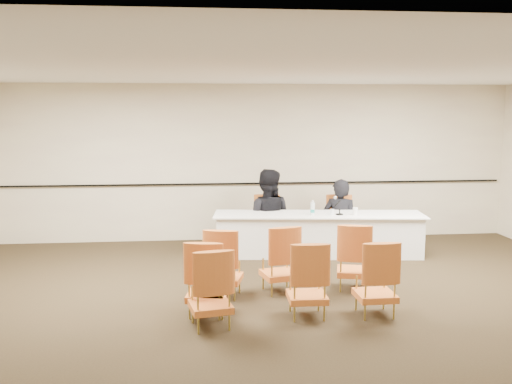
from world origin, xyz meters
TOP-DOWN VIEW (x-y plane):
  - floor at (0.00, 0.00)m, footprint 10.00×10.00m
  - ceiling at (0.00, 0.00)m, footprint 10.00×10.00m
  - wall_back at (0.00, 4.00)m, footprint 10.00×0.04m
  - wall_rail at (0.00, 3.96)m, footprint 9.80×0.04m
  - panel_table at (0.97, 2.62)m, footprint 3.69×1.23m
  - panelist_main at (1.47, 3.11)m, footprint 0.77×0.65m
  - panelist_main_chair at (1.47, 3.11)m, footprint 0.55×0.55m
  - panelist_second at (0.14, 3.26)m, footprint 1.10×0.95m
  - panelist_second_chair at (0.14, 3.26)m, footprint 0.55×0.55m
  - papers at (1.55, 2.46)m, footprint 0.31×0.23m
  - microphone at (1.30, 2.49)m, footprint 0.16×0.24m
  - water_bottle at (0.84, 2.53)m, footprint 0.10×0.10m
  - drinking_glass at (1.17, 2.50)m, footprint 0.08×0.08m
  - coffee_cup at (1.55, 2.41)m, footprint 0.11×0.11m
  - aud_chair_front_left at (-0.77, 0.54)m, footprint 0.61×0.61m
  - aud_chair_front_mid at (0.00, 0.65)m, footprint 0.60×0.60m
  - aud_chair_front_right at (1.06, 0.68)m, footprint 0.61×0.61m
  - aud_chair_back_left at (-0.98, -0.56)m, footprint 0.58×0.58m
  - aud_chair_back_mid at (0.20, -0.33)m, footprint 0.51×0.51m
  - aud_chair_back_right at (1.04, -0.36)m, footprint 0.51×0.51m
  - aud_chair_extra at (-1.02, -0.15)m, footprint 0.58×0.58m

SIDE VIEW (x-z plane):
  - floor at x=0.00m, z-range 0.00..0.00m
  - panel_table at x=0.97m, z-range 0.00..0.72m
  - panelist_main at x=1.47m, z-range -0.51..1.27m
  - panelist_main_chair at x=1.47m, z-range 0.00..0.95m
  - panelist_second_chair at x=0.14m, z-range 0.00..0.95m
  - aud_chair_front_left at x=-0.77m, z-range 0.00..0.95m
  - aud_chair_front_mid at x=0.00m, z-range 0.00..0.95m
  - aud_chair_front_right at x=1.06m, z-range 0.00..0.95m
  - aud_chair_back_left at x=-0.98m, z-range 0.00..0.95m
  - aud_chair_back_mid at x=0.20m, z-range 0.00..0.95m
  - aud_chair_back_right at x=1.04m, z-range 0.00..0.95m
  - aud_chair_extra at x=-1.02m, z-range 0.00..0.95m
  - panelist_second at x=0.14m, z-range -0.50..1.45m
  - papers at x=1.55m, z-range 0.72..0.73m
  - drinking_glass at x=1.17m, z-range 0.72..0.82m
  - coffee_cup at x=1.55m, z-range 0.72..0.86m
  - water_bottle at x=0.84m, z-range 0.72..0.97m
  - microphone at x=1.30m, z-range 0.72..1.04m
  - wall_rail at x=0.00m, z-range 1.09..1.11m
  - wall_back at x=0.00m, z-range 0.00..3.00m
  - ceiling at x=0.00m, z-range 3.00..3.00m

